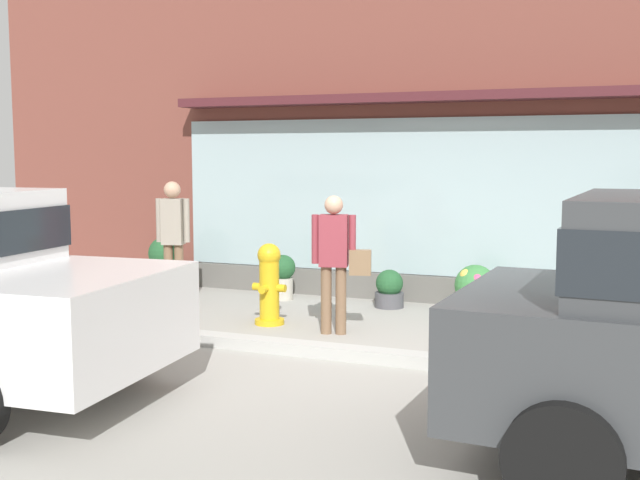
% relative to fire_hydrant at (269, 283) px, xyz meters
% --- Properties ---
extents(ground_plane, '(60.00, 60.00, 0.00)m').
position_rel_fire_hydrant_xyz_m(ground_plane, '(1.30, -0.94, -0.49)').
color(ground_plane, '#9E9B93').
extents(curb_strip, '(14.00, 0.24, 0.12)m').
position_rel_fire_hydrant_xyz_m(curb_strip, '(1.30, -1.14, -0.43)').
color(curb_strip, '#B2B2AD').
rests_on(curb_strip, ground_plane).
extents(storefront, '(14.00, 0.81, 4.99)m').
position_rel_fire_hydrant_xyz_m(storefront, '(1.30, 2.25, 1.95)').
color(storefront, brown).
rests_on(storefront, ground_plane).
extents(fire_hydrant, '(0.41, 0.38, 0.96)m').
position_rel_fire_hydrant_xyz_m(fire_hydrant, '(0.00, 0.00, 0.00)').
color(fire_hydrant, gold).
rests_on(fire_hydrant, ground_plane).
extents(pedestrian_with_handbag, '(0.66, 0.27, 1.55)m').
position_rel_fire_hydrant_xyz_m(pedestrian_with_handbag, '(0.91, -0.18, 0.40)').
color(pedestrian_with_handbag, brown).
rests_on(pedestrian_with_handbag, ground_plane).
extents(pedestrian_passerby, '(0.44, 0.26, 1.64)m').
position_rel_fire_hydrant_xyz_m(pedestrian_passerby, '(-1.69, 0.61, 0.46)').
color(pedestrian_passerby, brown).
rests_on(pedestrian_passerby, ground_plane).
extents(potted_plant_window_left, '(0.52, 0.52, 0.62)m').
position_rel_fire_hydrant_xyz_m(potted_plant_window_left, '(2.14, 1.48, -0.17)').
color(potted_plant_window_left, '#33473D').
rests_on(potted_plant_window_left, ground_plane).
extents(potted_plant_window_center, '(0.38, 0.38, 0.50)m').
position_rel_fire_hydrant_xyz_m(potted_plant_window_center, '(1.02, 1.50, -0.25)').
color(potted_plant_window_center, '#4C4C51').
rests_on(potted_plant_window_center, ground_plane).
extents(potted_plant_low_front, '(0.49, 0.49, 0.82)m').
position_rel_fire_hydrant_xyz_m(potted_plant_low_front, '(-2.30, 1.35, -0.08)').
color(potted_plant_low_front, '#33473D').
rests_on(potted_plant_low_front, ground_plane).
extents(potted_plant_window_right, '(0.35, 0.35, 0.62)m').
position_rel_fire_hydrant_xyz_m(potted_plant_window_right, '(-0.50, 1.48, -0.15)').
color(potted_plant_window_right, '#B7B2A3').
rests_on(potted_plant_window_right, ground_plane).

